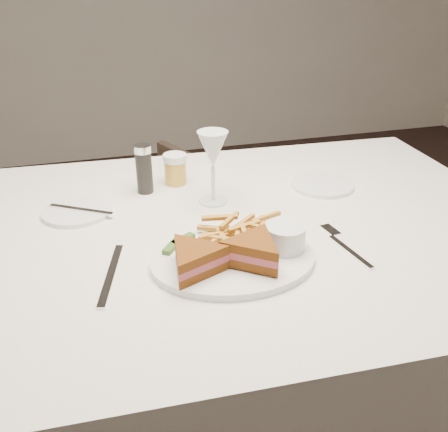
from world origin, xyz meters
TOP-DOWN VIEW (x-y plane):
  - ground at (0.00, 0.00)m, footprint 5.00×5.00m
  - table at (-0.21, -0.06)m, footprint 1.45×1.00m
  - chair_far at (-0.27, 0.90)m, footprint 0.73×0.71m
  - table_setting at (-0.22, -0.11)m, footprint 0.77×0.63m

SIDE VIEW (x-z plane):
  - ground at x=0.00m, z-range 0.00..0.00m
  - chair_far at x=-0.27m, z-range 0.00..0.58m
  - table at x=-0.21m, z-range 0.00..0.75m
  - table_setting at x=-0.22m, z-range 0.70..0.88m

